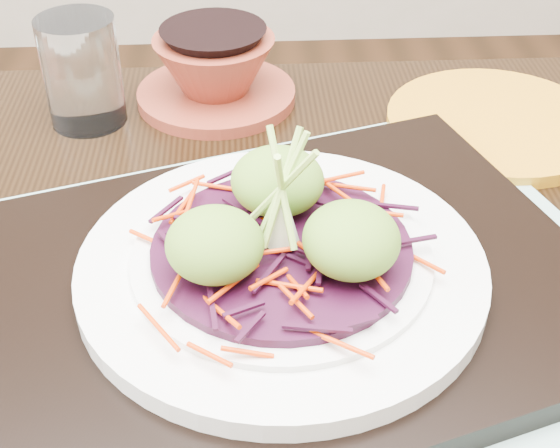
{
  "coord_description": "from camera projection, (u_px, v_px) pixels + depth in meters",
  "views": [
    {
      "loc": [
        -0.02,
        -0.41,
        1.08
      ],
      "look_at": [
        -0.0,
        0.02,
        0.75
      ],
      "focal_mm": 50.0,
      "sensor_mm": 36.0,
      "label": 1
    }
  ],
  "objects": [
    {
      "name": "cabbage_bed",
      "position": [
        282.0,
        250.0,
        0.53
      ],
      "size": [
        0.18,
        0.18,
        0.01
      ],
      "primitive_type": "cylinder",
      "color": "#2E0921",
      "rests_on": "white_plate"
    },
    {
      "name": "serving_tray",
      "position": [
        282.0,
        286.0,
        0.55
      ],
      "size": [
        0.52,
        0.44,
        0.02
      ],
      "primitive_type": "cube",
      "rotation": [
        0.0,
        0.0,
        0.31
      ],
      "color": "black",
      "rests_on": "placemat"
    },
    {
      "name": "water_glass",
      "position": [
        82.0,
        72.0,
        0.74
      ],
      "size": [
        0.09,
        0.09,
        0.1
      ],
      "primitive_type": "cylinder",
      "rotation": [
        0.0,
        0.0,
        0.33
      ],
      "color": "white",
      "rests_on": "dining_table"
    },
    {
      "name": "terracotta_bowl_set",
      "position": [
        215.0,
        73.0,
        0.78
      ],
      "size": [
        0.2,
        0.2,
        0.07
      ],
      "rotation": [
        0.0,
        0.0,
        -0.26
      ],
      "color": "maroon",
      "rests_on": "dining_table"
    },
    {
      "name": "dining_table",
      "position": [
        231.0,
        375.0,
        0.63
      ],
      "size": [
        1.12,
        0.74,
        0.7
      ],
      "rotation": [
        0.0,
        0.0,
        -0.0
      ],
      "color": "black",
      "rests_on": "ground"
    },
    {
      "name": "yellow_plate",
      "position": [
        496.0,
        123.0,
        0.75
      ],
      "size": [
        0.26,
        0.26,
        0.01
      ],
      "primitive_type": "cylinder",
      "rotation": [
        0.0,
        0.0,
        0.26
      ],
      "color": "#B57214",
      "rests_on": "dining_table"
    },
    {
      "name": "guacamole_scoops",
      "position": [
        282.0,
        221.0,
        0.52
      ],
      "size": [
        0.15,
        0.14,
        0.05
      ],
      "color": "olive",
      "rests_on": "cabbage_bed"
    },
    {
      "name": "placemat",
      "position": [
        282.0,
        299.0,
        0.56
      ],
      "size": [
        0.6,
        0.53,
        0.0
      ],
      "primitive_type": "cube",
      "rotation": [
        0.0,
        0.0,
        0.31
      ],
      "color": "#84AB9E",
      "rests_on": "dining_table"
    },
    {
      "name": "carrot_julienne",
      "position": [
        282.0,
        240.0,
        0.53
      ],
      "size": [
        0.22,
        0.22,
        0.01
      ],
      "primitive_type": null,
      "color": "red",
      "rests_on": "cabbage_bed"
    },
    {
      "name": "white_plate",
      "position": [
        282.0,
        266.0,
        0.54
      ],
      "size": [
        0.28,
        0.28,
        0.02
      ],
      "color": "silver",
      "rests_on": "serving_tray"
    },
    {
      "name": "scallion_garnish",
      "position": [
        282.0,
        193.0,
        0.5
      ],
      "size": [
        0.07,
        0.07,
        0.1
      ],
      "primitive_type": null,
      "color": "#9AC74F",
      "rests_on": "cabbage_bed"
    }
  ]
}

